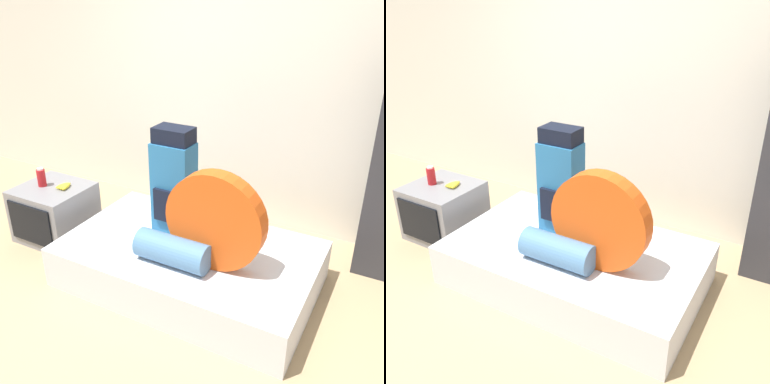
% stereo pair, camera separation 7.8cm
% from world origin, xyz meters
% --- Properties ---
extents(ground_plane, '(16.00, 16.00, 0.00)m').
position_xyz_m(ground_plane, '(0.00, 0.00, 0.00)').
color(ground_plane, tan).
extents(wall_back, '(8.00, 0.05, 2.60)m').
position_xyz_m(wall_back, '(0.00, 1.76, 1.30)').
color(wall_back, silver).
rests_on(wall_back, ground_plane).
extents(bed, '(1.87, 1.15, 0.32)m').
position_xyz_m(bed, '(0.17, 0.55, 0.16)').
color(bed, silver).
rests_on(bed, ground_plane).
extents(backpack, '(0.31, 0.23, 0.84)m').
position_xyz_m(backpack, '(-0.06, 0.72, 0.73)').
color(backpack, '#23669E').
rests_on(backpack, bed).
extents(tent_bag, '(0.70, 0.13, 0.70)m').
position_xyz_m(tent_bag, '(0.44, 0.42, 0.67)').
color(tent_bag, '#D14C14').
rests_on(tent_bag, bed).
extents(sleeping_roll, '(0.53, 0.21, 0.21)m').
position_xyz_m(sleeping_roll, '(0.18, 0.29, 0.43)').
color(sleeping_roll, teal).
rests_on(sleeping_roll, bed).
extents(television, '(0.59, 0.58, 0.49)m').
position_xyz_m(television, '(-1.23, 0.57, 0.25)').
color(television, gray).
rests_on(television, ground_plane).
extents(canister, '(0.07, 0.07, 0.17)m').
position_xyz_m(canister, '(-1.32, 0.56, 0.57)').
color(canister, '#B2191E').
rests_on(canister, television).
extents(banana_bunch, '(0.12, 0.15, 0.04)m').
position_xyz_m(banana_bunch, '(-1.11, 0.62, 0.51)').
color(banana_bunch, yellow).
rests_on(banana_bunch, television).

